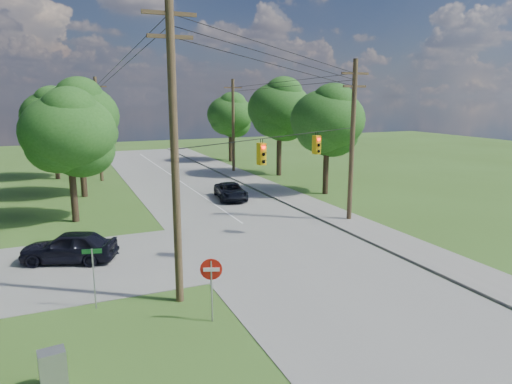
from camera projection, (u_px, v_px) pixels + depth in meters
name	position (u px, v px, depth m)	size (l,w,h in m)	color
ground	(285.00, 286.00, 20.07)	(140.00, 140.00, 0.00)	#395C1E
main_road	(276.00, 246.00, 25.33)	(10.00, 100.00, 0.03)	gray
sidewalk_east	(374.00, 232.00, 27.92)	(2.60, 100.00, 0.12)	gray
pole_sw	(174.00, 149.00, 17.36)	(2.00, 0.32, 12.00)	brown
pole_ne	(352.00, 139.00, 29.59)	(2.00, 0.32, 10.50)	brown
pole_north_e	(233.00, 125.00, 49.41)	(2.00, 0.32, 10.00)	brown
pole_north_w	(98.00, 129.00, 44.01)	(2.00, 0.32, 10.00)	brown
power_lines	(226.00, 81.00, 29.14)	(13.93, 29.62, 4.93)	black
traffic_signals	(291.00, 149.00, 23.91)	(4.91, 3.27, 1.05)	yellow
tree_w_near	(69.00, 132.00, 29.21)	(6.00, 6.00, 8.40)	#422D21
tree_w_mid	(79.00, 117.00, 36.65)	(6.40, 6.40, 9.22)	#422D21
tree_w_far	(52.00, 116.00, 44.92)	(6.00, 6.00, 8.73)	#422D21
tree_e_near	(327.00, 120.00, 37.81)	(6.20, 6.20, 8.81)	#422D21
tree_e_mid	(279.00, 109.00, 46.86)	(6.60, 6.60, 9.64)	#422D21
tree_e_far	(230.00, 115.00, 57.45)	(5.80, 5.80, 8.32)	#422D21
car_cross_dark	(69.00, 247.00, 22.77)	(1.86, 4.63, 1.58)	black
car_main_north	(231.00, 191.00, 36.80)	(2.15, 4.66, 1.30)	black
control_cabinet	(53.00, 372.00, 12.73)	(0.71, 0.51, 1.28)	#96999C
do_not_enter_sign	(211.00, 276.00, 16.55)	(0.77, 0.32, 2.45)	#96999C
street_name_sign	(93.00, 270.00, 17.60)	(0.72, 0.20, 2.46)	#96999C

